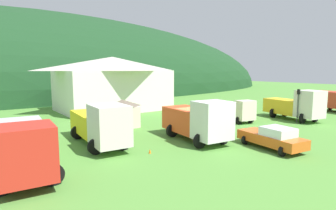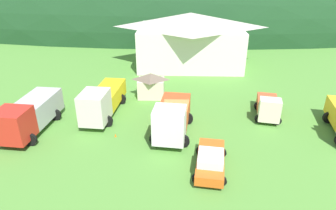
# 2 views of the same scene
# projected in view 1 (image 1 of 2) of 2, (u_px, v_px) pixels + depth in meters

# --- Properties ---
(ground_plane) EXTENTS (200.00, 200.00, 0.00)m
(ground_plane) POSITION_uv_depth(u_px,v_px,m) (195.00, 138.00, 23.21)
(ground_plane) COLOR #518C38
(forested_hill_backdrop) EXTENTS (150.84, 60.00, 38.98)m
(forested_hill_backdrop) POSITION_uv_depth(u_px,v_px,m) (41.00, 92.00, 69.23)
(forested_hill_backdrop) COLOR #193D1E
(forested_hill_backdrop) RESTS_ON ground
(depot_building) EXTENTS (15.50, 10.50, 7.50)m
(depot_building) POSITION_uv_depth(u_px,v_px,m) (113.00, 83.00, 39.02)
(depot_building) COLOR white
(depot_building) RESTS_ON ground
(play_shed_cream) EXTENTS (3.09, 2.29, 2.82)m
(play_shed_cream) POSITION_uv_depth(u_px,v_px,m) (123.00, 113.00, 27.13)
(play_shed_cream) COLOR beige
(play_shed_cream) RESTS_ON ground
(crane_truck_red) EXTENTS (3.75, 7.67, 3.16)m
(crane_truck_red) POSITION_uv_depth(u_px,v_px,m) (23.00, 145.00, 14.79)
(crane_truck_red) COLOR red
(crane_truck_red) RESTS_ON ground
(flatbed_truck_yellow) EXTENTS (3.50, 8.47, 3.33)m
(flatbed_truck_yellow) POSITION_uv_depth(u_px,v_px,m) (100.00, 124.00, 20.73)
(flatbed_truck_yellow) COLOR silver
(flatbed_truck_yellow) RESTS_ON ground
(heavy_rig_white) EXTENTS (3.77, 6.85, 3.40)m
(heavy_rig_white) POSITION_uv_depth(u_px,v_px,m) (198.00, 120.00, 22.05)
(heavy_rig_white) COLOR white
(heavy_rig_white) RESTS_ON ground
(light_truck_cream) EXTENTS (2.94, 5.01, 2.48)m
(light_truck_cream) POSITION_uv_depth(u_px,v_px,m) (237.00, 111.00, 30.38)
(light_truck_cream) COLOR beige
(light_truck_cream) RESTS_ON ground
(heavy_rig_striped) EXTENTS (3.81, 7.07, 3.50)m
(heavy_rig_striped) POSITION_uv_depth(u_px,v_px,m) (297.00, 105.00, 31.13)
(heavy_rig_striped) COLOR silver
(heavy_rig_striped) RESTS_ON ground
(service_pickup_orange) EXTENTS (2.81, 5.20, 1.66)m
(service_pickup_orange) POSITION_uv_depth(u_px,v_px,m) (272.00, 138.00, 19.97)
(service_pickup_orange) COLOR #DB5C1D
(service_pickup_orange) RESTS_ON ground
(traffic_light_east) EXTENTS (0.20, 0.32, 3.65)m
(traffic_light_east) POSITION_uv_depth(u_px,v_px,m) (298.00, 102.00, 29.49)
(traffic_light_east) COLOR #4C4C51
(traffic_light_east) RESTS_ON ground
(traffic_cone_near_pickup) EXTENTS (0.36, 0.36, 0.61)m
(traffic_cone_near_pickup) POSITION_uv_depth(u_px,v_px,m) (150.00, 153.00, 18.96)
(traffic_cone_near_pickup) COLOR orange
(traffic_cone_near_pickup) RESTS_ON ground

